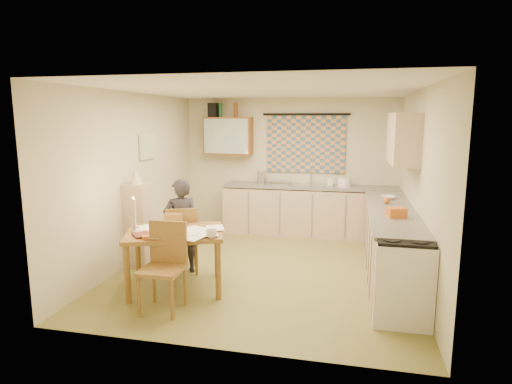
% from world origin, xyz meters
% --- Properties ---
extents(floor, '(4.00, 4.50, 0.02)m').
position_xyz_m(floor, '(0.00, 0.00, -0.01)').
color(floor, olive).
rests_on(floor, ground).
extents(ceiling, '(4.00, 4.50, 0.02)m').
position_xyz_m(ceiling, '(0.00, 0.00, 2.51)').
color(ceiling, white).
rests_on(ceiling, floor).
extents(wall_back, '(4.00, 0.02, 2.50)m').
position_xyz_m(wall_back, '(0.00, 2.26, 1.25)').
color(wall_back, beige).
rests_on(wall_back, floor).
extents(wall_front, '(4.00, 0.02, 2.50)m').
position_xyz_m(wall_front, '(0.00, -2.26, 1.25)').
color(wall_front, beige).
rests_on(wall_front, floor).
extents(wall_left, '(0.02, 4.50, 2.50)m').
position_xyz_m(wall_left, '(-2.01, 0.00, 1.25)').
color(wall_left, beige).
rests_on(wall_left, floor).
extents(wall_right, '(0.02, 4.50, 2.50)m').
position_xyz_m(wall_right, '(2.01, 0.00, 1.25)').
color(wall_right, beige).
rests_on(wall_right, floor).
extents(window_blind, '(1.45, 0.03, 1.05)m').
position_xyz_m(window_blind, '(0.30, 2.22, 1.65)').
color(window_blind, '#385F83').
rests_on(window_blind, wall_back).
extents(curtain_rod, '(1.60, 0.04, 0.04)m').
position_xyz_m(curtain_rod, '(0.30, 2.20, 2.20)').
color(curtain_rod, black).
rests_on(curtain_rod, wall_back).
extents(wall_cabinet, '(0.90, 0.34, 0.70)m').
position_xyz_m(wall_cabinet, '(-1.15, 2.08, 1.80)').
color(wall_cabinet, brown).
rests_on(wall_cabinet, wall_back).
extents(wall_cabinet_glass, '(0.84, 0.02, 0.64)m').
position_xyz_m(wall_cabinet_glass, '(-1.15, 1.91, 1.80)').
color(wall_cabinet_glass, '#99B2A5').
rests_on(wall_cabinet_glass, wall_back).
extents(upper_cabinet_right, '(0.34, 1.30, 0.70)m').
position_xyz_m(upper_cabinet_right, '(1.83, 0.55, 1.85)').
color(upper_cabinet_right, tan).
rests_on(upper_cabinet_right, wall_right).
extents(framed_print, '(0.04, 0.50, 0.40)m').
position_xyz_m(framed_print, '(-1.97, 0.40, 1.70)').
color(framed_print, beige).
rests_on(framed_print, wall_left).
extents(print_canvas, '(0.01, 0.42, 0.32)m').
position_xyz_m(print_canvas, '(-1.95, 0.40, 1.70)').
color(print_canvas, '#E9EBCD').
rests_on(print_canvas, wall_left).
extents(counter_back, '(3.30, 0.62, 0.92)m').
position_xyz_m(counter_back, '(0.50, 1.95, 0.45)').
color(counter_back, tan).
rests_on(counter_back, floor).
extents(counter_right, '(0.62, 2.95, 0.92)m').
position_xyz_m(counter_right, '(1.70, 0.11, 0.45)').
color(counter_right, tan).
rests_on(counter_right, floor).
extents(stove, '(0.59, 0.59, 0.91)m').
position_xyz_m(stove, '(1.70, -1.25, 0.45)').
color(stove, white).
rests_on(stove, floor).
extents(sink, '(0.65, 0.58, 0.10)m').
position_xyz_m(sink, '(0.45, 1.95, 0.88)').
color(sink, silver).
rests_on(sink, counter_back).
extents(tap, '(0.03, 0.03, 0.28)m').
position_xyz_m(tap, '(0.42, 2.13, 1.06)').
color(tap, silver).
rests_on(tap, counter_back).
extents(dish_rack, '(0.36, 0.32, 0.06)m').
position_xyz_m(dish_rack, '(-0.11, 1.95, 0.95)').
color(dish_rack, silver).
rests_on(dish_rack, counter_back).
extents(kettle, '(0.19, 0.19, 0.24)m').
position_xyz_m(kettle, '(-0.47, 1.95, 1.04)').
color(kettle, silver).
rests_on(kettle, counter_back).
extents(mixing_bowl, '(0.24, 0.24, 0.16)m').
position_xyz_m(mixing_bowl, '(1.03, 1.95, 1.00)').
color(mixing_bowl, white).
rests_on(mixing_bowl, counter_back).
extents(soap_bottle, '(0.12, 0.12, 0.20)m').
position_xyz_m(soap_bottle, '(0.78, 2.00, 1.02)').
color(soap_bottle, white).
rests_on(soap_bottle, counter_back).
extents(bowl, '(0.27, 0.27, 0.05)m').
position_xyz_m(bowl, '(1.70, 0.87, 0.95)').
color(bowl, white).
rests_on(bowl, counter_right).
extents(orange_bag, '(0.26, 0.22, 0.12)m').
position_xyz_m(orange_bag, '(1.70, -0.36, 0.98)').
color(orange_bag, '#C9621D').
rests_on(orange_bag, counter_right).
extents(fruit_orange, '(0.10, 0.10, 0.10)m').
position_xyz_m(fruit_orange, '(1.65, 0.50, 0.97)').
color(fruit_orange, '#C9621D').
rests_on(fruit_orange, counter_right).
extents(speaker, '(0.17, 0.21, 0.26)m').
position_xyz_m(speaker, '(-1.44, 2.08, 2.28)').
color(speaker, black).
rests_on(speaker, wall_cabinet).
extents(bottle_green, '(0.09, 0.09, 0.26)m').
position_xyz_m(bottle_green, '(-1.30, 2.08, 2.28)').
color(bottle_green, '#195926').
rests_on(bottle_green, wall_cabinet).
extents(bottle_brown, '(0.09, 0.09, 0.26)m').
position_xyz_m(bottle_brown, '(-1.00, 2.08, 2.28)').
color(bottle_brown, brown).
rests_on(bottle_brown, wall_cabinet).
extents(dining_table, '(1.39, 1.21, 0.75)m').
position_xyz_m(dining_table, '(-0.97, -0.97, 0.38)').
color(dining_table, brown).
rests_on(dining_table, floor).
extents(chair_far, '(0.56, 0.56, 0.94)m').
position_xyz_m(chair_far, '(-1.11, -0.39, 0.29)').
color(chair_far, brown).
rests_on(chair_far, floor).
extents(chair_near, '(0.45, 0.45, 0.98)m').
position_xyz_m(chair_near, '(-0.86, -1.58, 0.30)').
color(chair_near, brown).
rests_on(chair_near, floor).
extents(person, '(0.77, 0.76, 1.33)m').
position_xyz_m(person, '(-1.11, -0.41, 0.66)').
color(person, black).
rests_on(person, floor).
extents(shelf_stand, '(0.32, 0.30, 1.21)m').
position_xyz_m(shelf_stand, '(-1.84, -0.27, 0.60)').
color(shelf_stand, tan).
rests_on(shelf_stand, floor).
extents(lampshade, '(0.20, 0.20, 0.22)m').
position_xyz_m(lampshade, '(-1.84, -0.27, 1.32)').
color(lampshade, beige).
rests_on(lampshade, shelf_stand).
extents(letter_rack, '(0.23, 0.13, 0.16)m').
position_xyz_m(letter_rack, '(-1.09, -0.72, 0.83)').
color(letter_rack, brown).
rests_on(letter_rack, dining_table).
extents(mug, '(0.26, 0.26, 0.10)m').
position_xyz_m(mug, '(-0.42, -1.17, 0.80)').
color(mug, white).
rests_on(mug, dining_table).
extents(magazine, '(0.43, 0.43, 0.02)m').
position_xyz_m(magazine, '(-1.33, -1.33, 0.76)').
color(magazine, maroon).
rests_on(magazine, dining_table).
extents(book, '(0.33, 0.36, 0.02)m').
position_xyz_m(book, '(-1.31, -1.22, 0.76)').
color(book, '#C9621D').
rests_on(book, dining_table).
extents(orange_box, '(0.14, 0.13, 0.04)m').
position_xyz_m(orange_box, '(-1.13, -1.37, 0.77)').
color(orange_box, '#C9621D').
rests_on(orange_box, dining_table).
extents(eyeglasses, '(0.13, 0.05, 0.02)m').
position_xyz_m(eyeglasses, '(-0.72, -1.22, 0.76)').
color(eyeglasses, black).
rests_on(eyeglasses, dining_table).
extents(candle_holder, '(0.08, 0.08, 0.18)m').
position_xyz_m(candle_holder, '(-1.43, -1.11, 0.84)').
color(candle_holder, silver).
rests_on(candle_holder, dining_table).
extents(candle, '(0.03, 0.03, 0.22)m').
position_xyz_m(candle, '(-1.43, -1.09, 1.04)').
color(candle, white).
rests_on(candle, dining_table).
extents(candle_flame, '(0.02, 0.02, 0.02)m').
position_xyz_m(candle_flame, '(-1.46, -1.06, 1.16)').
color(candle_flame, '#FFCC66').
rests_on(candle_flame, dining_table).
extents(papers, '(1.19, 0.84, 0.03)m').
position_xyz_m(papers, '(-0.87, -1.05, 0.76)').
color(papers, white).
rests_on(papers, dining_table).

